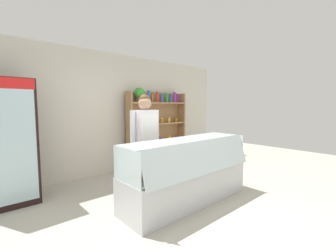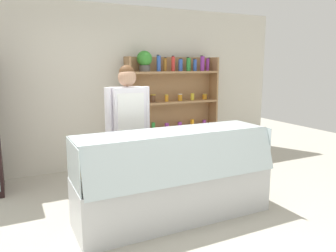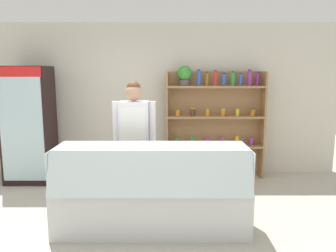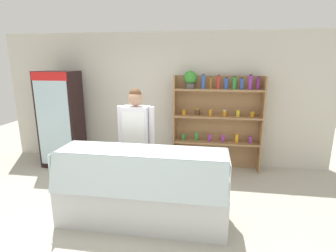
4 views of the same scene
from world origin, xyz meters
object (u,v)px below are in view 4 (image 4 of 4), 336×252
at_px(shelving_unit, 215,115).
at_px(deli_display_case, 142,200).
at_px(drinks_fridge, 61,119).
at_px(shop_clerk, 136,133).

bearing_deg(shelving_unit, deli_display_case, -115.33).
distance_m(drinks_fridge, shop_clerk, 2.12).
height_order(shelving_unit, deli_display_case, shelving_unit).
bearing_deg(deli_display_case, shelving_unit, 64.67).
height_order(shelving_unit, shop_clerk, shelving_unit).
xyz_separation_m(drinks_fridge, shelving_unit, (3.10, 0.30, 0.14)).
bearing_deg(shop_clerk, deli_display_case, -70.39).
relative_size(shelving_unit, shop_clerk, 1.13).
relative_size(drinks_fridge, deli_display_case, 0.87).
bearing_deg(shop_clerk, drinks_fridge, 151.92).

